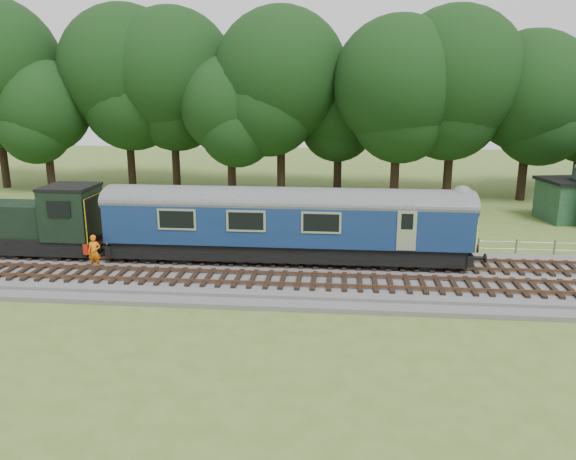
# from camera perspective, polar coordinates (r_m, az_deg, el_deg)

# --- Properties ---
(ground) EXTENTS (120.00, 120.00, 0.00)m
(ground) POSITION_cam_1_polar(r_m,az_deg,el_deg) (27.33, 4.24, -4.90)
(ground) COLOR #4F6C27
(ground) RESTS_ON ground
(ballast) EXTENTS (70.00, 7.00, 0.35)m
(ballast) POSITION_cam_1_polar(r_m,az_deg,el_deg) (27.27, 4.25, -4.55)
(ballast) COLOR #4C4C4F
(ballast) RESTS_ON ground
(track_north) EXTENTS (67.20, 2.40, 0.21)m
(track_north) POSITION_cam_1_polar(r_m,az_deg,el_deg) (28.53, 4.33, -3.19)
(track_north) COLOR black
(track_north) RESTS_ON ballast
(track_south) EXTENTS (67.20, 2.40, 0.21)m
(track_south) POSITION_cam_1_polar(r_m,az_deg,el_deg) (25.68, 4.17, -5.20)
(track_south) COLOR black
(track_south) RESTS_ON ballast
(fence) EXTENTS (64.00, 0.12, 1.00)m
(fence) POSITION_cam_1_polar(r_m,az_deg,el_deg) (31.62, 4.44, -2.22)
(fence) COLOR #6B6054
(fence) RESTS_ON ground
(tree_line) EXTENTS (70.00, 8.00, 18.00)m
(tree_line) POSITION_cam_1_polar(r_m,az_deg,el_deg) (48.65, 4.88, 3.63)
(tree_line) COLOR black
(tree_line) RESTS_ON ground
(dmu_railcar) EXTENTS (18.05, 2.86, 3.88)m
(dmu_railcar) POSITION_cam_1_polar(r_m,az_deg,el_deg) (28.08, -0.16, 1.20)
(dmu_railcar) COLOR black
(dmu_railcar) RESTS_ON ground
(shunter_loco) EXTENTS (8.91, 2.60, 3.38)m
(shunter_loco) POSITION_cam_1_polar(r_m,az_deg,el_deg) (32.65, -25.27, 0.54)
(shunter_loco) COLOR black
(shunter_loco) RESTS_ON ground
(worker) EXTENTS (0.65, 0.46, 1.69)m
(worker) POSITION_cam_1_polar(r_m,az_deg,el_deg) (28.86, -19.08, -2.13)
(worker) COLOR orange
(worker) RESTS_ON ballast
(shed) EXTENTS (4.17, 4.17, 2.91)m
(shed) POSITION_cam_1_polar(r_m,az_deg,el_deg) (43.12, 26.58, 2.78)
(shed) COLOR #1A3A24
(shed) RESTS_ON ground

